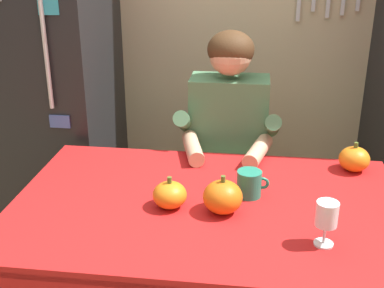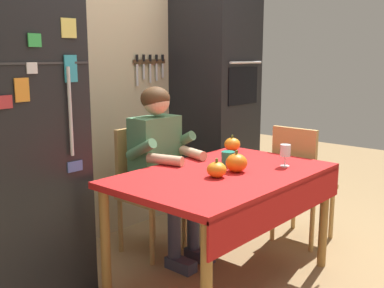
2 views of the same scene
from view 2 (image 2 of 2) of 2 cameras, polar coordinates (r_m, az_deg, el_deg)
The scene contains 13 objects.
ground_plane at distance 3.10m, azimuth 5.30°, elevation -17.19°, with size 10.00×10.00×0.00m, color #93754C.
back_wall_assembly at distance 3.71m, azimuth -11.13°, elevation 8.34°, with size 3.70×0.13×2.60m.
refrigerator at distance 2.90m, azimuth -21.76°, elevation -0.93°, with size 0.68×0.71×1.80m.
wall_oven at distance 4.19m, azimuth 2.93°, elevation 5.39°, with size 0.60×0.64×2.10m.
dining_table at distance 2.89m, azimuth 4.30°, elevation -5.19°, with size 1.40×0.90×0.74m.
chair_behind_person at distance 3.47m, azimuth -5.94°, elevation -4.93°, with size 0.40×0.40×0.93m.
seated_person at distance 3.28m, azimuth -3.77°, elevation -1.75°, with size 0.47×0.55×1.25m.
chair_right_side at distance 3.65m, azimuth 13.23°, elevation -4.36°, with size 0.40×0.40×0.93m.
coffee_mug at distance 3.02m, azimuth 4.55°, elevation -1.85°, with size 0.12×0.09×0.10m.
wine_glass at distance 3.05m, azimuth 11.57°, elevation -0.91°, with size 0.07×0.07×0.15m.
pumpkin_large at distance 2.88m, azimuth 5.56°, elevation -2.35°, with size 0.14×0.14×0.14m.
pumpkin_medium at distance 2.74m, azimuth 3.09°, elevation -3.21°, with size 0.12×0.12×0.12m.
pumpkin_small at distance 3.51m, azimuth 5.04°, elevation -0.03°, with size 0.12×0.12×0.12m.
Camera 2 is at (-2.22, -1.58, 1.46)m, focal length 42.76 mm.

